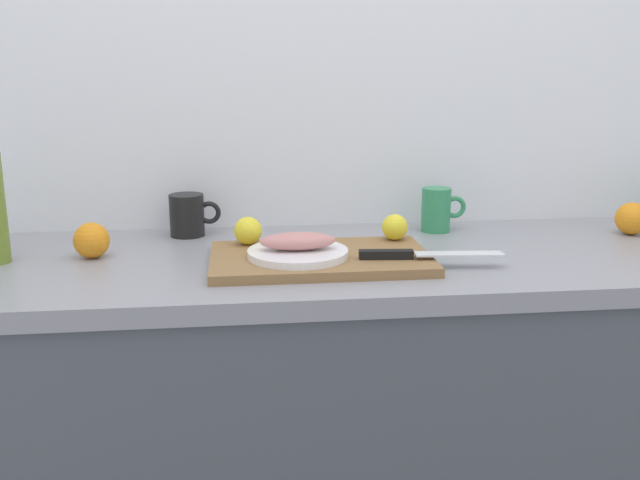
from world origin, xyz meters
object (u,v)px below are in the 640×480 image
at_px(fish_fillet, 298,241).
at_px(cutting_board, 320,259).
at_px(lemon_0, 248,231).
at_px(coffee_mug_1, 437,210).
at_px(chef_knife, 414,254).
at_px(coffee_mug_0, 188,215).
at_px(white_plate, 298,253).

bearing_deg(fish_fillet, cutting_board, 17.86).
bearing_deg(lemon_0, cutting_board, -34.10).
distance_m(fish_fillet, coffee_mug_1, 0.46).
xyz_separation_m(chef_knife, coffee_mug_1, (0.14, 0.32, 0.03)).
bearing_deg(chef_knife, coffee_mug_0, 149.61).
relative_size(chef_knife, coffee_mug_1, 2.60).
xyz_separation_m(coffee_mug_0, coffee_mug_1, (0.61, -0.02, 0.00)).
xyz_separation_m(white_plate, coffee_mug_1, (0.37, 0.27, 0.03)).
relative_size(fish_fillet, chef_knife, 0.53).
bearing_deg(coffee_mug_1, cutting_board, -141.46).
relative_size(fish_fillet, lemon_0, 2.53).
height_order(white_plate, coffee_mug_1, coffee_mug_1).
bearing_deg(cutting_board, white_plate, -162.14).
height_order(cutting_board, fish_fillet, fish_fillet).
bearing_deg(coffee_mug_0, chef_knife, -35.58).
distance_m(cutting_board, chef_knife, 0.20).
height_order(fish_fillet, lemon_0, lemon_0).
height_order(white_plate, lemon_0, lemon_0).
relative_size(white_plate, fish_fillet, 1.33).
distance_m(cutting_board, lemon_0, 0.18).
bearing_deg(lemon_0, chef_knife, -25.29).
distance_m(white_plate, coffee_mug_1, 0.46).
distance_m(white_plate, coffee_mug_0, 0.38).
bearing_deg(coffee_mug_1, fish_fillet, -143.66).
relative_size(white_plate, coffee_mug_0, 1.68).
xyz_separation_m(fish_fillet, lemon_0, (-0.10, 0.11, -0.00)).
relative_size(white_plate, coffee_mug_1, 1.84).
bearing_deg(cutting_board, coffee_mug_1, 38.54).
distance_m(fish_fillet, chef_knife, 0.24).
xyz_separation_m(cutting_board, coffee_mug_0, (-0.29, 0.28, 0.04)).
height_order(white_plate, chef_knife, chef_knife).
xyz_separation_m(chef_knife, lemon_0, (-0.33, 0.16, 0.02)).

